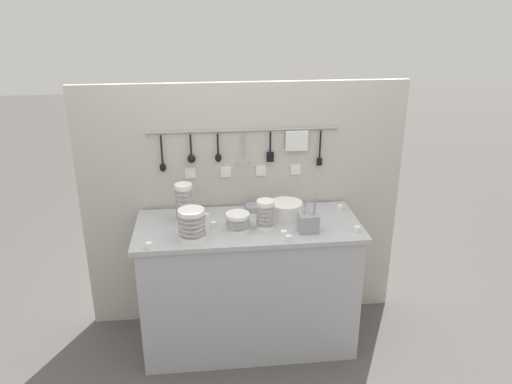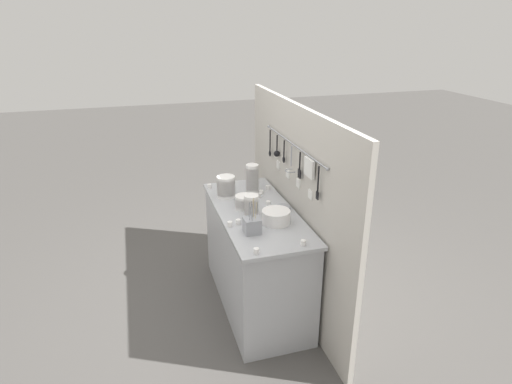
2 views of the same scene
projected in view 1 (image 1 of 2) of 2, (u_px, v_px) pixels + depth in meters
The scene contains 20 objects.
ground_plane at pixel (249, 339), 3.58m from camera, with size 20.00×20.00×0.00m, color #514F4C.
counter at pixel (249, 284), 3.42m from camera, with size 1.47×0.62×0.91m.
back_wall at pixel (244, 206), 3.58m from camera, with size 2.27×0.11×1.77m.
bowl_stack_nested_right at pixel (266, 214), 3.16m from camera, with size 0.12×0.12×0.19m.
bowl_stack_tall_left at pixel (184, 203), 3.24m from camera, with size 0.11×0.11×0.26m.
bowl_stack_wide_centre at pixel (238, 222), 3.15m from camera, with size 0.15×0.15×0.12m.
bowl_stack_back_corner at pixel (192, 224), 3.02m from camera, with size 0.16×0.16×0.19m.
plate_stack at pixel (286, 210), 3.34m from camera, with size 0.22×0.22×0.10m.
steel_mixing_bowl at pixel (253, 208), 3.46m from camera, with size 0.12×0.12×0.04m.
cutlery_caddy at pixel (308, 222), 3.14m from camera, with size 0.12×0.12×0.27m.
cup_by_caddy at pixel (198, 214), 3.35m from camera, with size 0.04×0.04×0.04m.
cup_front_left at pixel (149, 246), 2.93m from camera, with size 0.04×0.04×0.04m.
cup_centre at pixel (235, 214), 3.36m from camera, with size 0.04×0.04×0.04m.
cup_front_right at pixel (207, 216), 3.32m from camera, with size 0.04×0.04×0.04m.
cup_edge_near at pixel (184, 210), 3.42m from camera, with size 0.04×0.04×0.04m.
cup_back_right at pixel (284, 233), 3.08m from camera, with size 0.04×0.04×0.04m.
cup_back_left at pixel (340, 208), 3.45m from camera, with size 0.04×0.04×0.04m.
cup_mid_row at pixel (214, 225), 3.20m from camera, with size 0.04×0.04×0.04m.
cup_edge_far at pixel (289, 238), 3.01m from camera, with size 0.04×0.04×0.04m.
cup_beside_plates at pixel (357, 229), 3.13m from camera, with size 0.04×0.04×0.04m.
Camera 1 is at (-0.28, -2.93, 2.30)m, focal length 35.00 mm.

